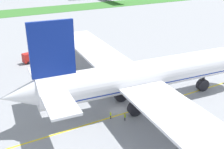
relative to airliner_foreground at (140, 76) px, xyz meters
name	(u,v)px	position (x,y,z in m)	size (l,w,h in m)	color
ground_plane	(119,110)	(-4.87, 0.16, -6.56)	(600.00, 600.00, 0.00)	gray
apron_taxi_line	(122,114)	(-4.87, -1.36, -6.56)	(280.00, 0.36, 0.01)	yellow
grass_median_strip	(7,13)	(-4.87, 120.19, -6.51)	(320.00, 24.00, 0.10)	#38722D
airliner_foreground	(140,76)	(0.00, 0.00, 0.00)	(52.92, 82.86, 19.33)	white
ground_crew_wingwalker_port	(111,114)	(-7.80, -1.78, -5.59)	(0.35, 0.54, 1.60)	black
ground_crew_marshaller_front	(125,116)	(-5.76, -3.67, -5.59)	(0.38, 0.52, 1.59)	black
service_truck_fuel_bowser	(32,57)	(-12.72, 36.81, -4.95)	(5.77, 3.25, 3.00)	#B21E19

